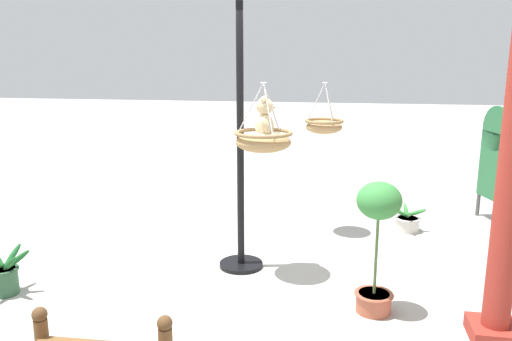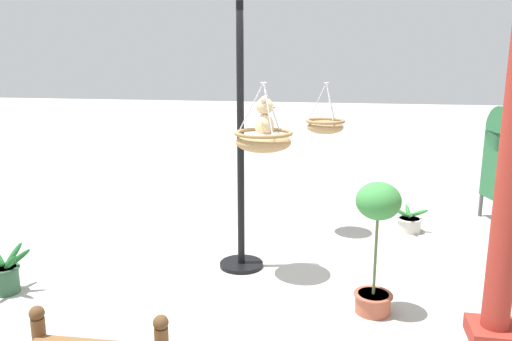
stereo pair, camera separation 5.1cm
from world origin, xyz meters
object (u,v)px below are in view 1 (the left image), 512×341
hanging_basket_left_high (324,126)px  potted_plant_bushy_green (377,234)px  teddy_bear (266,121)px  potted_plant_tall_leafy (4,275)px  potted_plant_flowering_red (408,222)px  display_pole_central (241,186)px  hanging_basket_with_teddy (263,140)px  display_sign_board (494,154)px

hanging_basket_left_high → potted_plant_bushy_green: bearing=15.6°
teddy_bear → potted_plant_tall_leafy: size_ratio=0.79×
teddy_bear → potted_plant_flowering_red: (-1.57, 1.52, -1.39)m
display_pole_central → hanging_basket_with_teddy: (0.15, 0.25, 0.49)m
hanging_basket_left_high → potted_plant_flowering_red: bearing=103.2°
hanging_basket_left_high → display_sign_board: (-0.82, 2.12, -0.42)m
hanging_basket_left_high → display_sign_board: bearing=111.3°
teddy_bear → hanging_basket_with_teddy: bearing=-90.0°
hanging_basket_with_teddy → potted_plant_tall_leafy: size_ratio=1.25×
potted_plant_flowering_red → display_sign_board: display_sign_board is taller
potted_plant_bushy_green → hanging_basket_with_teddy: bearing=-119.2°
hanging_basket_left_high → potted_plant_flowering_red: 1.60m
display_pole_central → potted_plant_flowering_red: size_ratio=6.17×
display_pole_central → display_sign_board: size_ratio=1.76×
hanging_basket_left_high → display_pole_central: bearing=-32.6°
teddy_bear → potted_plant_tall_leafy: 2.72m
hanging_basket_left_high → potted_plant_bushy_green: (1.90, 0.53, -0.63)m
display_pole_central → potted_plant_tall_leafy: (0.97, -1.96, -0.66)m
hanging_basket_left_high → teddy_bear: bearing=-19.9°
hanging_basket_left_high → potted_plant_bushy_green: hanging_basket_left_high is taller
potted_plant_tall_leafy → teddy_bear: bearing=110.2°
teddy_bear → display_sign_board: 3.42m
display_pole_central → display_sign_board: display_pole_central is taller
display_pole_central → teddy_bear: display_pole_central is taller
display_pole_central → hanging_basket_left_high: bearing=147.4°
teddy_bear → potted_plant_bushy_green: size_ratio=0.36×
potted_plant_flowering_red → potted_plant_bushy_green: bearing=-13.5°
potted_plant_bushy_green → display_sign_board: display_sign_board is taller
potted_plant_tall_leafy → hanging_basket_left_high: bearing=128.3°
hanging_basket_left_high → potted_plant_bushy_green: 2.07m
potted_plant_tall_leafy → potted_plant_bushy_green: (-0.25, 3.24, 0.50)m
potted_plant_flowering_red → hanging_basket_with_teddy: bearing=-44.5°
display_pole_central → teddy_bear: bearing=61.0°
hanging_basket_with_teddy → display_pole_central: bearing=-121.0°
teddy_bear → potted_plant_bushy_green: (0.57, 1.01, -0.83)m
hanging_basket_with_teddy → teddy_bear: (-0.00, 0.02, 0.18)m
display_sign_board → teddy_bear: bearing=-50.4°
hanging_basket_with_teddy → potted_plant_flowering_red: size_ratio=1.50×
display_pole_central → potted_plant_flowering_red: 2.40m
teddy_bear → hanging_basket_left_high: bearing=160.1°
hanging_basket_with_teddy → display_sign_board: size_ratio=0.43×
hanging_basket_with_teddy → potted_plant_bushy_green: (0.57, 1.03, -0.65)m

